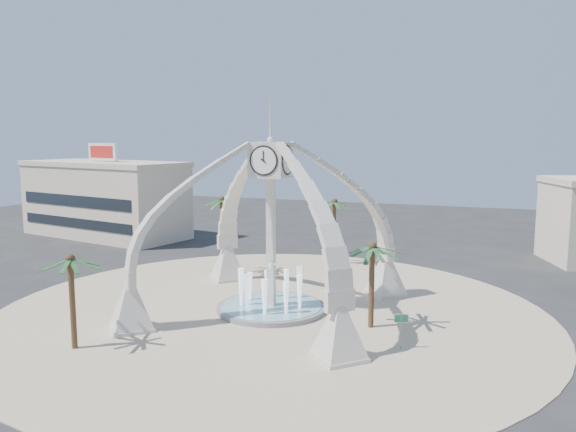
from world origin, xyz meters
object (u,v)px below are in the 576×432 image
(palm_east, at_px, (372,248))
(palm_south, at_px, (70,260))
(palm_north, at_px, (334,203))
(street_sign, at_px, (401,323))
(clock_tower, at_px, (271,224))
(fountain, at_px, (271,307))
(palm_west, at_px, (222,201))

(palm_east, relative_size, palm_south, 1.01)
(palm_north, height_order, palm_south, palm_north)
(palm_east, distance_m, street_sign, 5.60)
(palm_north, bearing_deg, street_sign, -64.09)
(palm_south, distance_m, street_sign, 19.96)
(clock_tower, xyz_separation_m, fountain, (0.00, 0.00, -6.20))
(street_sign, bearing_deg, palm_east, 107.94)
(palm_west, height_order, street_sign, palm_west)
(fountain, xyz_separation_m, palm_west, (-8.38, 8.67, 6.59))
(palm_east, height_order, street_sign, palm_east)
(palm_west, xyz_separation_m, palm_north, (8.56, 7.47, -0.63))
(palm_east, height_order, palm_south, palm_east)
(palm_west, bearing_deg, palm_north, 41.12)
(fountain, distance_m, palm_west, 13.74)
(palm_north, bearing_deg, palm_east, -66.65)
(palm_west, relative_size, palm_south, 1.24)
(palm_east, relative_size, street_sign, 2.70)
(clock_tower, relative_size, palm_north, 2.53)
(clock_tower, bearing_deg, fountain, 90.00)
(palm_west, height_order, palm_north, palm_west)
(clock_tower, bearing_deg, palm_west, 134.01)
(clock_tower, bearing_deg, palm_north, 89.34)
(palm_east, xyz_separation_m, palm_south, (-15.90, -9.98, -0.01))
(palm_west, xyz_separation_m, street_sign, (18.52, -13.02, -5.21))
(palm_west, distance_m, palm_north, 11.38)
(palm_south, height_order, street_sign, palm_south)
(palm_north, distance_m, palm_south, 28.51)
(clock_tower, height_order, fountain, clock_tower)
(palm_south, bearing_deg, clock_tower, 53.25)
(palm_west, bearing_deg, palm_east, -31.39)
(palm_north, bearing_deg, clock_tower, -90.66)
(fountain, relative_size, street_sign, 3.44)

